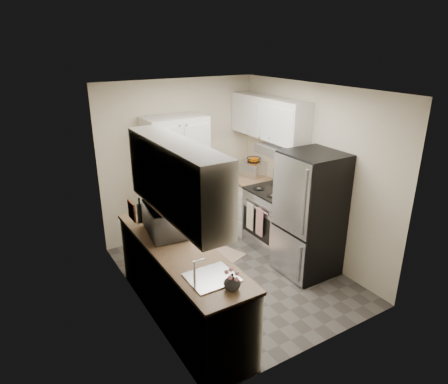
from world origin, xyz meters
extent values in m
plane|color=#56514C|center=(0.00, 0.00, 0.00)|extent=(3.20, 3.20, 0.00)
cube|color=beige|center=(0.00, 1.60, 1.25)|extent=(2.60, 0.04, 2.50)
cube|color=beige|center=(0.00, -1.60, 1.25)|extent=(2.60, 0.04, 2.50)
cube|color=beige|center=(-1.30, 0.00, 1.25)|extent=(0.04, 3.20, 2.50)
cube|color=beige|center=(1.30, 0.00, 1.25)|extent=(0.04, 3.20, 2.50)
cube|color=silver|center=(0.00, 0.00, 2.50)|extent=(2.60, 3.20, 0.04)
cube|color=silver|center=(-1.13, -0.75, 1.83)|extent=(0.33, 1.60, 0.70)
cube|color=silver|center=(1.13, 0.82, 1.89)|extent=(0.33, 1.55, 0.58)
cube|color=#99999E|center=(1.07, 0.39, 1.52)|extent=(0.45, 0.76, 0.13)
cube|color=#B7B7BC|center=(-0.99, -1.15, 0.93)|extent=(0.45, 0.40, 0.02)
cube|color=brown|center=(-1.29, 0.20, 1.18)|extent=(0.02, 0.22, 0.22)
cube|color=silver|center=(-0.20, 1.32, 1.00)|extent=(0.90, 0.55, 2.00)
cube|color=silver|center=(-0.99, -0.43, 0.44)|extent=(0.60, 2.30, 0.88)
cube|color=#846647|center=(-0.99, -0.43, 0.90)|extent=(0.63, 2.33, 0.04)
cube|color=silver|center=(0.99, 1.19, 0.44)|extent=(0.60, 0.80, 0.88)
cube|color=#846647|center=(0.99, 1.19, 0.90)|extent=(0.63, 0.83, 0.04)
cube|color=#B7B7BC|center=(0.97, 0.39, 0.45)|extent=(0.64, 0.76, 0.90)
cube|color=black|center=(0.97, 0.39, 0.92)|extent=(0.66, 0.78, 0.03)
cube|color=black|center=(1.26, 0.39, 1.02)|extent=(0.06, 0.76, 0.22)
cube|color=#D9948C|center=(0.60, 0.25, 0.55)|extent=(0.01, 0.16, 0.42)
cube|color=beige|center=(0.60, 0.49, 0.55)|extent=(0.01, 0.16, 0.42)
cube|color=#B7B7BC|center=(0.94, -0.41, 0.85)|extent=(0.70, 0.72, 1.70)
imported|color=silver|center=(-0.97, -0.05, 1.09)|extent=(0.49, 0.66, 0.34)
cylinder|color=black|center=(-1.13, 0.38, 1.07)|extent=(0.07, 0.07, 0.29)
imported|color=silver|center=(-0.92, -1.40, 1.00)|extent=(0.18, 0.18, 0.16)
cube|color=#37833D|center=(-0.94, 0.70, 1.09)|extent=(0.05, 0.27, 0.34)
cube|color=silver|center=(1.09, 1.16, 1.04)|extent=(0.44, 0.49, 0.24)
cube|color=tan|center=(0.10, 0.64, 0.01)|extent=(0.73, 0.90, 0.01)
camera|label=1|loc=(-2.57, -3.97, 3.03)|focal=32.00mm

